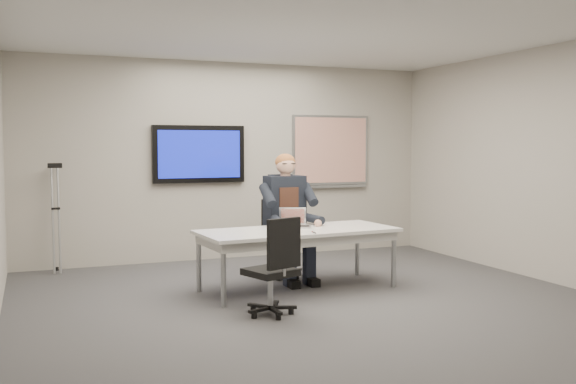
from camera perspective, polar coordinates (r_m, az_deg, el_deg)
name	(u,v)px	position (r m, az deg, el deg)	size (l,w,h in m)	color
floor	(319,305)	(6.63, 2.80, -10.02)	(6.00, 6.00, 0.02)	#353538
ceiling	(320,26)	(6.53, 2.89, 14.55)	(6.00, 6.00, 0.02)	silver
wall_back	(232,161)	(9.24, -4.98, 2.77)	(6.00, 0.02, 2.80)	#A7A296
wall_front	(541,185)	(3.91, 21.57, 0.60)	(6.00, 0.02, 2.80)	#A7A296
wall_right	(552,164)	(8.15, 22.39, 2.29)	(0.02, 6.00, 2.80)	#A7A296
conference_table	(298,236)	(7.21, 0.87, -3.94)	(2.28, 1.09, 0.68)	white
tv_display	(199,154)	(9.05, -7.92, 3.35)	(1.30, 0.09, 0.80)	black
whiteboard	(331,151)	(9.77, 3.82, 3.62)	(1.25, 0.08, 1.10)	gray
office_chair_far	(282,253)	(7.97, -0.53, -5.40)	(0.54, 0.54, 0.96)	black
office_chair_near	(273,285)	(6.17, -1.33, -8.26)	(0.58, 0.58, 0.95)	black
seated_person	(291,230)	(7.68, 0.25, -3.37)	(0.49, 0.83, 1.52)	#1C2130
crutch	(56,217)	(8.68, -19.94, -2.07)	(0.19, 0.33, 1.43)	#9B9EA2
laptop	(295,222)	(7.40, 0.65, -2.69)	(0.37, 0.40, 0.22)	silver
name_tent	(290,229)	(6.89, 0.19, -3.29)	(0.22, 0.06, 0.09)	silver
pen	(314,232)	(6.91, 2.31, -3.60)	(0.01, 0.01, 0.14)	black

